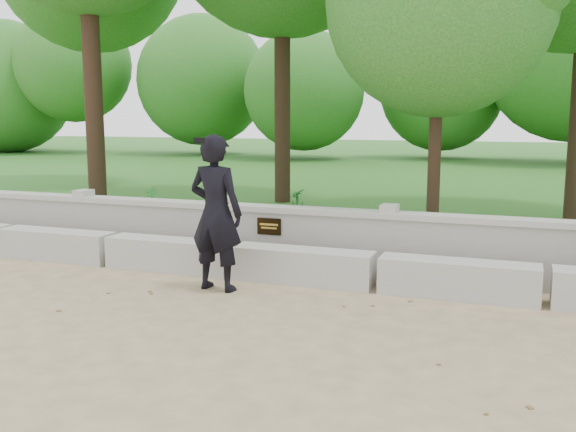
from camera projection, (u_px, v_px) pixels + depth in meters
name	position (u px, v px, depth m)	size (l,w,h in m)	color
ground	(161.00, 316.00, 7.08)	(80.00, 80.00, 0.00)	tan
lawn	(399.00, 182.00, 20.03)	(40.00, 22.00, 0.25)	#235B19
concrete_bench	(234.00, 260.00, 8.81)	(11.90, 0.45, 0.45)	#B2AFA8
parapet_wall	(254.00, 234.00, 9.42)	(12.50, 0.35, 0.90)	#A7A59E
man_main	(216.00, 213.00, 8.00)	(0.76, 0.68, 1.97)	black
shrub_a	(152.00, 201.00, 12.68)	(0.29, 0.19, 0.55)	#256D28
shrub_b	(395.00, 230.00, 9.39)	(0.30, 0.25, 0.55)	#256D28
shrub_d	(297.00, 207.00, 11.45)	(0.36, 0.33, 0.65)	#256D28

